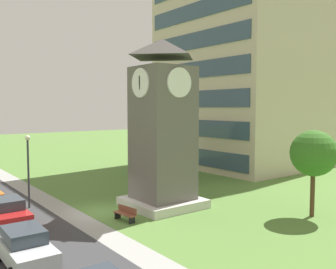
{
  "coord_description": "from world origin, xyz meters",
  "views": [
    {
      "loc": [
        22.52,
        -11.36,
        7.11
      ],
      "look_at": [
        0.7,
        5.21,
        5.09
      ],
      "focal_mm": 39.87,
      "sensor_mm": 36.0,
      "label": 1
    }
  ],
  "objects_px": {
    "tree_by_building": "(314,154)",
    "parked_car_silver": "(25,247)",
    "street_lamp": "(28,162)",
    "park_bench": "(125,213)",
    "clock_tower": "(163,132)",
    "parked_car_red": "(8,213)",
    "tree_near_tower": "(176,139)"
  },
  "relations": [
    {
      "from": "tree_by_building",
      "to": "parked_car_silver",
      "type": "distance_m",
      "value": 17.8
    },
    {
      "from": "street_lamp",
      "to": "park_bench",
      "type": "bearing_deg",
      "value": 30.04
    },
    {
      "from": "tree_by_building",
      "to": "street_lamp",
      "type": "bearing_deg",
      "value": -133.35
    },
    {
      "from": "clock_tower",
      "to": "parked_car_red",
      "type": "height_order",
      "value": "clock_tower"
    },
    {
      "from": "street_lamp",
      "to": "tree_near_tower",
      "type": "relative_size",
      "value": 0.89
    },
    {
      "from": "parked_car_silver",
      "to": "tree_near_tower",
      "type": "bearing_deg",
      "value": 123.04
    },
    {
      "from": "street_lamp",
      "to": "tree_by_building",
      "type": "distance_m",
      "value": 19.31
    },
    {
      "from": "park_bench",
      "to": "tree_near_tower",
      "type": "bearing_deg",
      "value": 128.29
    },
    {
      "from": "tree_by_building",
      "to": "parked_car_red",
      "type": "height_order",
      "value": "tree_by_building"
    },
    {
      "from": "parked_car_silver",
      "to": "clock_tower",
      "type": "bearing_deg",
      "value": 111.83
    },
    {
      "from": "clock_tower",
      "to": "parked_car_silver",
      "type": "height_order",
      "value": "clock_tower"
    },
    {
      "from": "clock_tower",
      "to": "tree_near_tower",
      "type": "relative_size",
      "value": 2.04
    },
    {
      "from": "clock_tower",
      "to": "tree_near_tower",
      "type": "bearing_deg",
      "value": 136.3
    },
    {
      "from": "street_lamp",
      "to": "tree_by_building",
      "type": "bearing_deg",
      "value": 46.65
    },
    {
      "from": "tree_by_building",
      "to": "clock_tower",
      "type": "bearing_deg",
      "value": -141.14
    },
    {
      "from": "street_lamp",
      "to": "clock_tower",
      "type": "bearing_deg",
      "value": 54.94
    },
    {
      "from": "tree_near_tower",
      "to": "parked_car_red",
      "type": "relative_size",
      "value": 1.4
    },
    {
      "from": "clock_tower",
      "to": "park_bench",
      "type": "distance_m",
      "value": 6.34
    },
    {
      "from": "park_bench",
      "to": "parked_car_red",
      "type": "xyz_separation_m",
      "value": [
        -3.15,
        -6.16,
        0.4
      ]
    },
    {
      "from": "clock_tower",
      "to": "tree_by_building",
      "type": "relative_size",
      "value": 2.1
    },
    {
      "from": "tree_near_tower",
      "to": "parked_car_red",
      "type": "distance_m",
      "value": 17.93
    },
    {
      "from": "parked_car_red",
      "to": "tree_near_tower",
      "type": "bearing_deg",
      "value": 107.42
    },
    {
      "from": "tree_near_tower",
      "to": "parked_car_red",
      "type": "bearing_deg",
      "value": -72.58
    },
    {
      "from": "park_bench",
      "to": "parked_car_silver",
      "type": "bearing_deg",
      "value": -66.36
    },
    {
      "from": "park_bench",
      "to": "tree_by_building",
      "type": "height_order",
      "value": "tree_by_building"
    },
    {
      "from": "parked_car_red",
      "to": "clock_tower",
      "type": "bearing_deg",
      "value": 79.45
    },
    {
      "from": "parked_car_red",
      "to": "parked_car_silver",
      "type": "distance_m",
      "value": 6.27
    },
    {
      "from": "street_lamp",
      "to": "tree_by_building",
      "type": "height_order",
      "value": "tree_by_building"
    },
    {
      "from": "tree_near_tower",
      "to": "parked_car_red",
      "type": "xyz_separation_m",
      "value": [
        5.29,
        -16.84,
        -3.11
      ]
    },
    {
      "from": "tree_by_building",
      "to": "parked_car_silver",
      "type": "height_order",
      "value": "tree_by_building"
    },
    {
      "from": "park_bench",
      "to": "parked_car_red",
      "type": "height_order",
      "value": "parked_car_red"
    },
    {
      "from": "park_bench",
      "to": "parked_car_silver",
      "type": "xyz_separation_m",
      "value": [
        3.06,
        -7.0,
        0.4
      ]
    }
  ]
}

